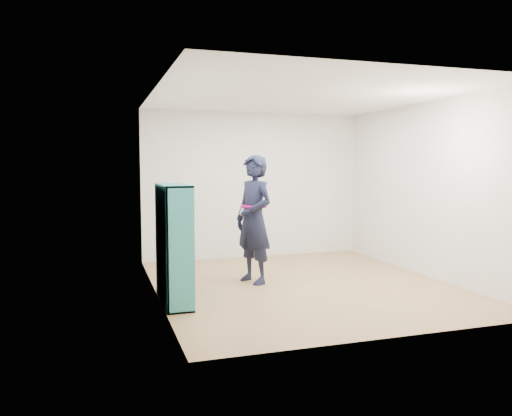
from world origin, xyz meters
name	(u,v)px	position (x,y,z in m)	size (l,w,h in m)	color
floor	(302,285)	(0.00, 0.00, 0.00)	(4.50, 4.50, 0.00)	#977044
ceiling	(304,96)	(0.00, 0.00, 2.60)	(4.50, 4.50, 0.00)	white
wall_left	(156,194)	(-2.00, 0.00, 1.30)	(0.02, 4.50, 2.60)	beige
wall_right	(426,189)	(2.00, 0.00, 1.30)	(0.02, 4.50, 2.60)	beige
wall_back	(254,185)	(0.00, 2.25, 1.30)	(4.00, 0.02, 2.60)	beige
wall_front	(397,204)	(0.00, -2.25, 1.30)	(4.00, 0.02, 2.60)	beige
bookshelf	(172,245)	(-1.86, -0.33, 0.70)	(0.31, 1.08, 1.44)	teal
person	(254,219)	(-0.60, 0.34, 0.91)	(0.65, 0.77, 1.81)	black
smartphone	(242,211)	(-0.77, 0.36, 1.02)	(0.06, 0.09, 0.14)	silver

